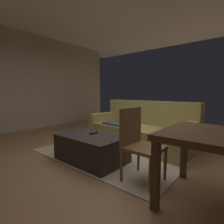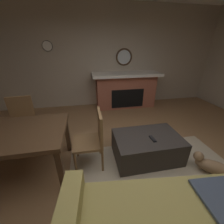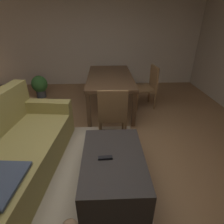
# 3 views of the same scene
# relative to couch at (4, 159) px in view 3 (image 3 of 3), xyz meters

# --- Properties ---
(floor) EXTENTS (8.74, 8.74, 0.00)m
(floor) POSITION_rel_couch_xyz_m (0.19, -0.98, -0.32)
(floor) COLOR olive
(wall_right_window_side) EXTENTS (0.12, 6.52, 2.90)m
(wall_right_window_side) POSITION_rel_couch_xyz_m (3.83, -0.98, 1.13)
(wall_right_window_side) COLOR beige
(wall_right_window_side) RESTS_ON ground
(area_rug) EXTENTS (2.60, 2.00, 0.01)m
(area_rug) POSITION_rel_couch_xyz_m (-0.13, -0.69, -0.32)
(area_rug) COLOR tan
(area_rug) RESTS_ON ground
(couch) EXTENTS (2.39, 1.17, 0.95)m
(couch) POSITION_rel_couch_xyz_m (0.00, 0.00, 0.00)
(couch) COLOR #9E8E4C
(couch) RESTS_ON ground
(ottoman_coffee_table) EXTENTS (1.10, 0.71, 0.43)m
(ottoman_coffee_table) POSITION_rel_couch_xyz_m (-0.13, -1.31, -0.11)
(ottoman_coffee_table) COLOR #2D2826
(ottoman_coffee_table) RESTS_ON ground
(tv_remote) EXTENTS (0.06, 0.16, 0.02)m
(tv_remote) POSITION_rel_couch_xyz_m (-0.17, -1.22, 0.12)
(tv_remote) COLOR black
(tv_remote) RESTS_ON ottoman_coffee_table
(dining_table) EXTENTS (1.84, 0.95, 0.74)m
(dining_table) POSITION_rel_couch_xyz_m (2.07, -1.34, 0.34)
(dining_table) COLOR #513823
(dining_table) RESTS_ON ground
(dining_chair_west) EXTENTS (0.45, 0.45, 0.93)m
(dining_chair_west) POSITION_rel_couch_xyz_m (0.76, -1.34, 0.20)
(dining_chair_west) COLOR brown
(dining_chair_west) RESTS_ON ground
(dining_chair_south) EXTENTS (0.48, 0.48, 0.93)m
(dining_chair_south) POSITION_rel_couch_xyz_m (2.08, -2.21, 0.20)
(dining_chair_south) COLOR brown
(dining_chair_south) RESTS_ON ground
(potted_plant) EXTENTS (0.39, 0.39, 0.57)m
(potted_plant) POSITION_rel_couch_xyz_m (2.72, 0.44, -0.00)
(potted_plant) COLOR #474C51
(potted_plant) RESTS_ON ground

